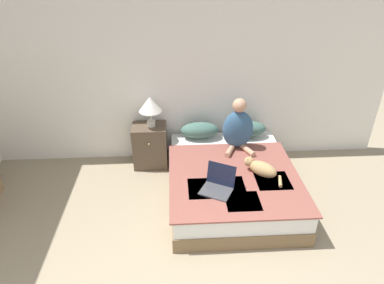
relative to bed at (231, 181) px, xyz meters
name	(u,v)px	position (x,y,z in m)	size (l,w,h in m)	color
wall_back	(171,74)	(-0.72, 1.03, 1.07)	(6.14, 0.05, 2.55)	white
bed	(231,181)	(0.00, 0.00, 0.00)	(1.55, 1.92, 0.42)	brown
pillow_near	(200,130)	(-0.34, 0.80, 0.32)	(0.54, 0.28, 0.22)	#42665B
pillow_far	(247,129)	(0.34, 0.80, 0.32)	(0.54, 0.28, 0.22)	#42665B
person_sitting	(238,128)	(0.15, 0.49, 0.50)	(0.41, 0.40, 0.70)	#33567A
cat_tabby	(261,168)	(0.32, -0.17, 0.30)	(0.41, 0.45, 0.19)	tan
laptop_open	(218,185)	(-0.23, -0.42, 0.27)	(0.44, 0.43, 0.27)	#424247
nightstand	(150,146)	(-1.05, 0.78, 0.11)	(0.48, 0.39, 0.63)	brown
table_lamp	(150,105)	(-1.01, 0.78, 0.74)	(0.31, 0.31, 0.43)	beige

